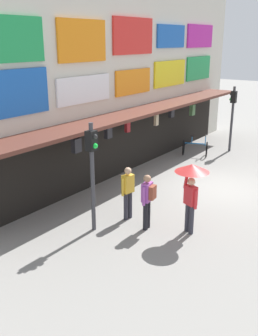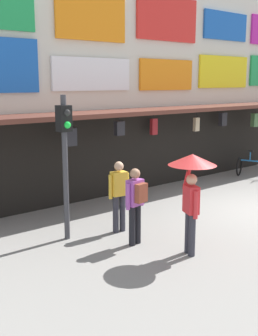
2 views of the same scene
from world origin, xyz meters
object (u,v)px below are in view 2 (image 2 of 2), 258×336
(bicycle_parked, at_px, (254,167))
(pedestrian_in_purple, at_px, (136,201))
(pedestrian_with_umbrella, at_px, (192,176))
(traffic_light_near, at_px, (65,145))
(pedestrian_in_green, at_px, (119,193))

(bicycle_parked, relative_size, pedestrian_in_purple, 0.80)
(pedestrian_in_purple, xyz_separation_m, pedestrian_with_umbrella, (0.51, -1.11, 0.66))
(bicycle_parked, xyz_separation_m, pedestrian_in_purple, (-7.65, -2.27, 0.59))
(traffic_light_near, xyz_separation_m, bicycle_parked, (8.62, 1.04, -1.75))
(traffic_light_near, relative_size, pedestrian_in_purple, 1.90)
(bicycle_parked, height_order, pedestrian_in_green, pedestrian_in_green)
(traffic_light_near, bearing_deg, pedestrian_in_green, -16.98)
(pedestrian_in_purple, bearing_deg, pedestrian_with_umbrella, -65.21)
(pedestrian_with_umbrella, relative_size, pedestrian_in_green, 1.24)
(pedestrian_in_purple, distance_m, pedestrian_in_green, 0.90)
(pedestrian_in_green, bearing_deg, pedestrian_with_umbrella, -81.72)
(traffic_light_near, height_order, bicycle_parked, traffic_light_near)
(traffic_light_near, relative_size, pedestrian_in_green, 1.90)
(pedestrian_with_umbrella, distance_m, pedestrian_in_green, 2.11)
(pedestrian_with_umbrella, xyz_separation_m, pedestrian_in_green, (-0.29, 1.98, -0.69))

